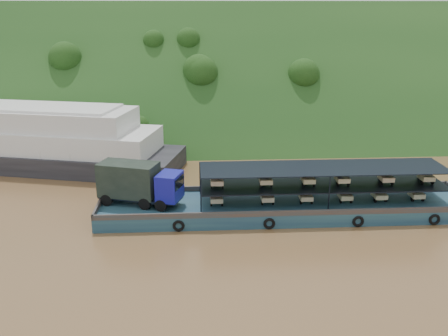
{
  "coord_description": "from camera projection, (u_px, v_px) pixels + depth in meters",
  "views": [
    {
      "loc": [
        -4.89,
        -45.2,
        18.7
      ],
      "look_at": [
        -2.0,
        3.0,
        3.2
      ],
      "focal_mm": 40.0,
      "sensor_mm": 36.0,
      "label": 1
    }
  ],
  "objects": [
    {
      "name": "cargo_barge",
      "position": [
        265.0,
        201.0,
        47.23
      ],
      "size": [
        35.12,
        7.18,
        5.12
      ],
      "color": "#142B47",
      "rests_on": "ground"
    },
    {
      "name": "hillside",
      "position": [
        224.0,
        126.0,
        83.17
      ],
      "size": [
        140.0,
        39.6,
        39.6
      ],
      "primitive_type": "cube",
      "rotation": [
        0.79,
        0.0,
        0.0
      ],
      "color": "#153814",
      "rests_on": "ground"
    },
    {
      "name": "passenger_ferry",
      "position": [
        30.0,
        140.0,
        61.33
      ],
      "size": [
        38.46,
        18.2,
        7.56
      ],
      "rotation": [
        0.0,
        0.0,
        -0.25
      ],
      "color": "black",
      "rests_on": "ground"
    },
    {
      "name": "ground",
      "position": [
        246.0,
        208.0,
        48.96
      ],
      "size": [
        160.0,
        160.0,
        0.0
      ],
      "primitive_type": "plane",
      "color": "brown",
      "rests_on": "ground"
    }
  ]
}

